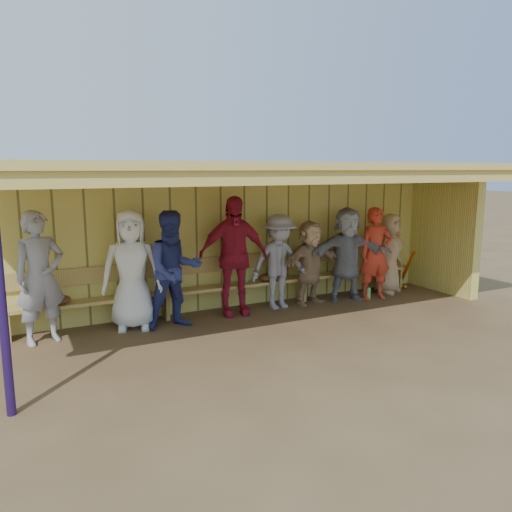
{
  "coord_description": "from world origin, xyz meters",
  "views": [
    {
      "loc": [
        -3.49,
        -6.62,
        2.42
      ],
      "look_at": [
        0.0,
        0.35,
        1.05
      ],
      "focal_mm": 35.0,
      "sensor_mm": 36.0,
      "label": 1
    }
  ],
  "objects_px": {
    "player_a": "(40,278)",
    "bench": "(236,279)",
    "player_e": "(279,262)",
    "player_f": "(310,262)",
    "player_c": "(174,270)",
    "player_g": "(376,254)",
    "player_h": "(389,253)",
    "player_extra": "(347,254)",
    "player_b": "(132,270)",
    "player_d": "(233,256)"
  },
  "relations": [
    {
      "from": "player_a",
      "to": "bench",
      "type": "distance_m",
      "value": 3.2
    },
    {
      "from": "player_e",
      "to": "player_a",
      "type": "bearing_deg",
      "value": -178.33
    },
    {
      "from": "player_a",
      "to": "player_f",
      "type": "height_order",
      "value": "player_a"
    },
    {
      "from": "player_c",
      "to": "player_e",
      "type": "height_order",
      "value": "player_c"
    },
    {
      "from": "player_a",
      "to": "bench",
      "type": "xyz_separation_m",
      "value": [
        3.15,
        0.39,
        -0.41
      ]
    },
    {
      "from": "player_g",
      "to": "player_h",
      "type": "xyz_separation_m",
      "value": [
        0.55,
        0.25,
        -0.08
      ]
    },
    {
      "from": "player_a",
      "to": "player_extra",
      "type": "relative_size",
      "value": 1.08
    },
    {
      "from": "player_b",
      "to": "player_f",
      "type": "bearing_deg",
      "value": 14.31
    },
    {
      "from": "player_a",
      "to": "player_h",
      "type": "xyz_separation_m",
      "value": [
        6.3,
        0.08,
        -0.15
      ]
    },
    {
      "from": "player_a",
      "to": "player_g",
      "type": "xyz_separation_m",
      "value": [
        5.75,
        -0.17,
        -0.08
      ]
    },
    {
      "from": "player_c",
      "to": "player_f",
      "type": "relative_size",
      "value": 1.18
    },
    {
      "from": "player_g",
      "to": "player_d",
      "type": "bearing_deg",
      "value": -173.63
    },
    {
      "from": "player_c",
      "to": "player_e",
      "type": "distance_m",
      "value": 1.97
    },
    {
      "from": "player_c",
      "to": "player_h",
      "type": "relative_size",
      "value": 1.15
    },
    {
      "from": "player_e",
      "to": "player_g",
      "type": "bearing_deg",
      "value": -6.97
    },
    {
      "from": "player_c",
      "to": "player_h",
      "type": "distance_m",
      "value": 4.44
    },
    {
      "from": "player_b",
      "to": "player_d",
      "type": "relative_size",
      "value": 0.92
    },
    {
      "from": "player_a",
      "to": "player_d",
      "type": "bearing_deg",
      "value": -15.05
    },
    {
      "from": "player_a",
      "to": "player_g",
      "type": "distance_m",
      "value": 5.75
    },
    {
      "from": "player_a",
      "to": "player_e",
      "type": "xyz_separation_m",
      "value": [
        3.83,
        0.08,
        -0.11
      ]
    },
    {
      "from": "player_g",
      "to": "player_b",
      "type": "bearing_deg",
      "value": -171.72
    },
    {
      "from": "player_extra",
      "to": "player_b",
      "type": "bearing_deg",
      "value": -167.24
    },
    {
      "from": "bench",
      "to": "player_e",
      "type": "bearing_deg",
      "value": -24.27
    },
    {
      "from": "bench",
      "to": "player_h",
      "type": "bearing_deg",
      "value": -5.54
    },
    {
      "from": "player_d",
      "to": "player_e",
      "type": "xyz_separation_m",
      "value": [
        0.87,
        0.0,
        -0.17
      ]
    },
    {
      "from": "player_extra",
      "to": "bench",
      "type": "xyz_separation_m",
      "value": [
        -2.05,
        0.41,
        -0.34
      ]
    },
    {
      "from": "player_b",
      "to": "player_f",
      "type": "distance_m",
      "value": 3.18
    },
    {
      "from": "player_b",
      "to": "player_g",
      "type": "bearing_deg",
      "value": 11.35
    },
    {
      "from": "player_d",
      "to": "player_a",
      "type": "bearing_deg",
      "value": -170.17
    },
    {
      "from": "player_extra",
      "to": "player_g",
      "type": "bearing_deg",
      "value": 0.04
    },
    {
      "from": "player_f",
      "to": "player_extra",
      "type": "relative_size",
      "value": 0.88
    },
    {
      "from": "player_extra",
      "to": "player_c",
      "type": "bearing_deg",
      "value": -163.27
    },
    {
      "from": "player_g",
      "to": "player_e",
      "type": "bearing_deg",
      "value": -175.92
    },
    {
      "from": "player_c",
      "to": "player_extra",
      "type": "distance_m",
      "value": 3.33
    },
    {
      "from": "player_g",
      "to": "player_extra",
      "type": "distance_m",
      "value": 0.57
    },
    {
      "from": "player_d",
      "to": "player_g",
      "type": "height_order",
      "value": "player_d"
    },
    {
      "from": "player_b",
      "to": "player_h",
      "type": "height_order",
      "value": "player_b"
    },
    {
      "from": "player_a",
      "to": "player_extra",
      "type": "distance_m",
      "value": 5.2
    },
    {
      "from": "player_f",
      "to": "player_g",
      "type": "relative_size",
      "value": 0.89
    },
    {
      "from": "player_h",
      "to": "player_b",
      "type": "bearing_deg",
      "value": 155.93
    },
    {
      "from": "player_f",
      "to": "player_e",
      "type": "bearing_deg",
      "value": 164.34
    },
    {
      "from": "player_b",
      "to": "player_d",
      "type": "height_order",
      "value": "player_d"
    },
    {
      "from": "player_d",
      "to": "player_g",
      "type": "xyz_separation_m",
      "value": [
        2.79,
        -0.25,
        -0.14
      ]
    },
    {
      "from": "player_e",
      "to": "player_h",
      "type": "xyz_separation_m",
      "value": [
        2.47,
        0.0,
        -0.04
      ]
    },
    {
      "from": "player_c",
      "to": "player_d",
      "type": "relative_size",
      "value": 0.91
    },
    {
      "from": "player_c",
      "to": "player_g",
      "type": "relative_size",
      "value": 1.05
    },
    {
      "from": "player_d",
      "to": "player_extra",
      "type": "xyz_separation_m",
      "value": [
        2.24,
        -0.11,
        -0.13
      ]
    },
    {
      "from": "player_b",
      "to": "player_c",
      "type": "xyz_separation_m",
      "value": [
        0.59,
        -0.25,
        -0.01
      ]
    },
    {
      "from": "player_h",
      "to": "bench",
      "type": "relative_size",
      "value": 0.21
    },
    {
      "from": "player_b",
      "to": "player_e",
      "type": "relative_size",
      "value": 1.11
    }
  ]
}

